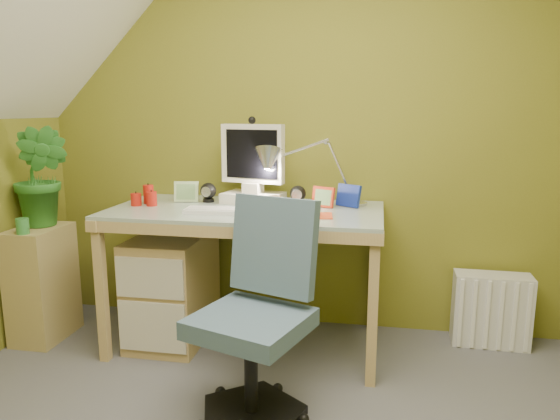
% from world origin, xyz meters
% --- Properties ---
extents(wall_back, '(3.20, 0.01, 2.40)m').
position_xyz_m(wall_back, '(0.00, 1.60, 1.20)').
color(wall_back, olive).
rests_on(wall_back, floor).
extents(desk, '(1.52, 0.77, 0.81)m').
position_xyz_m(desk, '(-0.23, 1.21, 0.40)').
color(desk, tan).
rests_on(desk, floor).
extents(monitor, '(0.43, 0.30, 0.54)m').
position_xyz_m(monitor, '(-0.23, 1.39, 1.08)').
color(monitor, silver).
rests_on(monitor, desk).
extents(speaker_left, '(0.11, 0.11, 0.11)m').
position_xyz_m(speaker_left, '(-0.50, 1.37, 0.87)').
color(speaker_left, black).
rests_on(speaker_left, desk).
extents(speaker_right, '(0.11, 0.11, 0.11)m').
position_xyz_m(speaker_right, '(0.04, 1.37, 0.87)').
color(speaker_right, black).
rests_on(speaker_right, desk).
extents(keyboard, '(0.43, 0.15, 0.02)m').
position_xyz_m(keyboard, '(-0.31, 1.07, 0.82)').
color(keyboard, white).
rests_on(keyboard, desk).
extents(mousepad, '(0.24, 0.19, 0.01)m').
position_xyz_m(mousepad, '(0.15, 1.07, 0.81)').
color(mousepad, '#DC4C22').
rests_on(mousepad, desk).
extents(mouse, '(0.11, 0.08, 0.04)m').
position_xyz_m(mouse, '(0.15, 1.07, 0.83)').
color(mouse, silver).
rests_on(mouse, mousepad).
extents(amber_tumbler, '(0.08, 0.08, 0.09)m').
position_xyz_m(amber_tumbler, '(-0.05, 1.13, 0.85)').
color(amber_tumbler, '#8D5B14').
rests_on(amber_tumbler, desk).
extents(candle_cluster, '(0.17, 0.16, 0.11)m').
position_xyz_m(candle_cluster, '(-0.83, 1.22, 0.86)').
color(candle_cluster, red).
rests_on(candle_cluster, desk).
extents(photo_frame_red, '(0.13, 0.08, 0.12)m').
position_xyz_m(photo_frame_red, '(0.19, 1.33, 0.87)').
color(photo_frame_red, red).
rests_on(photo_frame_red, desk).
extents(photo_frame_blue, '(0.14, 0.10, 0.13)m').
position_xyz_m(photo_frame_blue, '(0.33, 1.37, 0.87)').
color(photo_frame_blue, navy).
rests_on(photo_frame_blue, desk).
extents(photo_frame_green, '(0.14, 0.05, 0.12)m').
position_xyz_m(photo_frame_green, '(-0.63, 1.35, 0.87)').
color(photo_frame_green, '#A7C688').
rests_on(photo_frame_green, desk).
extents(desk_lamp, '(0.55, 0.32, 0.56)m').
position_xyz_m(desk_lamp, '(0.22, 1.39, 1.09)').
color(desk_lamp, silver).
rests_on(desk_lamp, desk).
extents(side_ledge, '(0.25, 0.39, 0.68)m').
position_xyz_m(side_ledge, '(-1.45, 1.08, 0.34)').
color(side_ledge, tan).
rests_on(side_ledge, floor).
extents(potted_plant, '(0.33, 0.27, 0.59)m').
position_xyz_m(potted_plant, '(-1.43, 1.13, 0.97)').
color(potted_plant, '#2B7025').
rests_on(potted_plant, side_ledge).
extents(green_cup, '(0.07, 0.07, 0.09)m').
position_xyz_m(green_cup, '(-1.43, 0.93, 0.72)').
color(green_cup, '#39893E').
rests_on(green_cup, side_ledge).
extents(task_chair, '(0.65, 0.65, 0.92)m').
position_xyz_m(task_chair, '(-0.04, 0.49, 0.46)').
color(task_chair, '#445C71').
rests_on(task_chair, floor).
extents(radiator, '(0.43, 0.18, 0.42)m').
position_xyz_m(radiator, '(1.16, 1.46, 0.21)').
color(radiator, silver).
rests_on(radiator, floor).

